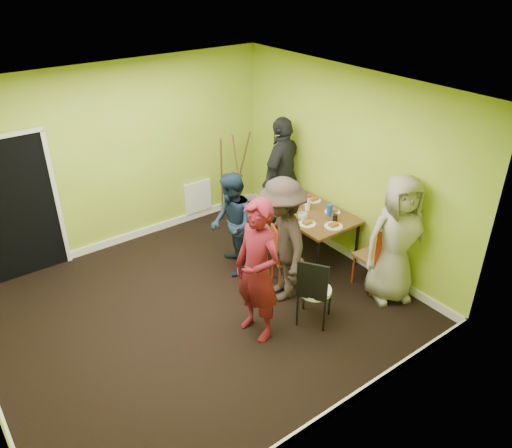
{
  "coord_description": "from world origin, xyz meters",
  "views": [
    {
      "loc": [
        -2.47,
        -4.56,
        4.14
      ],
      "look_at": [
        0.9,
        0.0,
        0.99
      ],
      "focal_mm": 35.0,
      "sensor_mm": 36.0,
      "label": 1
    }
  ],
  "objects_px": {
    "blue_bottle": "(330,210)",
    "person_front_end": "(397,240)",
    "person_back_end": "(283,175)",
    "dining_table": "(306,213)",
    "person_left_far": "(232,225)",
    "orange_bottle": "(298,205)",
    "chair_left_far": "(251,228)",
    "person_left_near": "(282,240)",
    "person_standing": "(258,271)",
    "easel": "(233,176)",
    "chair_bentwood": "(314,289)",
    "chair_back_end": "(286,196)",
    "chair_front_end": "(379,253)",
    "thermos": "(308,203)",
    "chair_left_near": "(282,253)"
  },
  "relations": [
    {
      "from": "dining_table",
      "to": "thermos",
      "type": "relative_size",
      "value": 7.2
    },
    {
      "from": "easel",
      "to": "thermos",
      "type": "xyz_separation_m",
      "value": [
        0.18,
        -1.67,
        0.11
      ]
    },
    {
      "from": "chair_left_far",
      "to": "chair_back_end",
      "type": "xyz_separation_m",
      "value": [
        1.06,
        0.49,
        0.01
      ]
    },
    {
      "from": "dining_table",
      "to": "person_front_end",
      "type": "height_order",
      "value": "person_front_end"
    },
    {
      "from": "thermos",
      "to": "blue_bottle",
      "type": "distance_m",
      "value": 0.35
    },
    {
      "from": "blue_bottle",
      "to": "person_front_end",
      "type": "bearing_deg",
      "value": -87.34
    },
    {
      "from": "chair_front_end",
      "to": "person_back_end",
      "type": "bearing_deg",
      "value": 91.49
    },
    {
      "from": "blue_bottle",
      "to": "person_left_far",
      "type": "xyz_separation_m",
      "value": [
        -1.29,
        0.61,
        -0.09
      ]
    },
    {
      "from": "chair_left_far",
      "to": "chair_bentwood",
      "type": "xyz_separation_m",
      "value": [
        -0.17,
        -1.54,
        -0.09
      ]
    },
    {
      "from": "chair_left_near",
      "to": "person_left_near",
      "type": "relative_size",
      "value": 0.52
    },
    {
      "from": "chair_bentwood",
      "to": "person_left_far",
      "type": "bearing_deg",
      "value": 150.23
    },
    {
      "from": "chair_left_near",
      "to": "chair_front_end",
      "type": "bearing_deg",
      "value": 69.63
    },
    {
      "from": "chair_left_far",
      "to": "chair_front_end",
      "type": "distance_m",
      "value": 1.82
    },
    {
      "from": "chair_left_far",
      "to": "person_front_end",
      "type": "bearing_deg",
      "value": 50.22
    },
    {
      "from": "chair_left_near",
      "to": "dining_table",
      "type": "bearing_deg",
      "value": 138.1
    },
    {
      "from": "person_left_far",
      "to": "person_back_end",
      "type": "height_order",
      "value": "person_back_end"
    },
    {
      "from": "chair_back_end",
      "to": "dining_table",
      "type": "bearing_deg",
      "value": 83.36
    },
    {
      "from": "chair_left_near",
      "to": "chair_left_far",
      "type": "bearing_deg",
      "value": -155.35
    },
    {
      "from": "person_standing",
      "to": "person_back_end",
      "type": "distance_m",
      "value": 2.64
    },
    {
      "from": "chair_bentwood",
      "to": "thermos",
      "type": "distance_m",
      "value": 1.69
    },
    {
      "from": "dining_table",
      "to": "chair_back_end",
      "type": "distance_m",
      "value": 0.77
    },
    {
      "from": "chair_front_end",
      "to": "person_left_near",
      "type": "relative_size",
      "value": 0.59
    },
    {
      "from": "dining_table",
      "to": "orange_bottle",
      "type": "distance_m",
      "value": 0.17
    },
    {
      "from": "chair_left_far",
      "to": "person_left_far",
      "type": "bearing_deg",
      "value": -79.09
    },
    {
      "from": "chair_left_far",
      "to": "person_left_near",
      "type": "distance_m",
      "value": 0.88
    },
    {
      "from": "easel",
      "to": "chair_front_end",
      "type": "bearing_deg",
      "value": -83.19
    },
    {
      "from": "dining_table",
      "to": "person_left_far",
      "type": "bearing_deg",
      "value": 165.57
    },
    {
      "from": "person_front_end",
      "to": "person_left_far",
      "type": "bearing_deg",
      "value": 150.59
    },
    {
      "from": "chair_back_end",
      "to": "person_back_end",
      "type": "relative_size",
      "value": 0.46
    },
    {
      "from": "thermos",
      "to": "orange_bottle",
      "type": "relative_size",
      "value": 2.7
    },
    {
      "from": "blue_bottle",
      "to": "person_back_end",
      "type": "height_order",
      "value": "person_back_end"
    },
    {
      "from": "dining_table",
      "to": "person_standing",
      "type": "height_order",
      "value": "person_standing"
    },
    {
      "from": "blue_bottle",
      "to": "person_back_end",
      "type": "distance_m",
      "value": 1.17
    },
    {
      "from": "chair_bentwood",
      "to": "thermos",
      "type": "xyz_separation_m",
      "value": [
        1.03,
        1.3,
        0.32
      ]
    },
    {
      "from": "easel",
      "to": "chair_bentwood",
      "type": "bearing_deg",
      "value": -105.94
    },
    {
      "from": "dining_table",
      "to": "person_left_far",
      "type": "height_order",
      "value": "person_left_far"
    },
    {
      "from": "blue_bottle",
      "to": "person_standing",
      "type": "relative_size",
      "value": 0.1
    },
    {
      "from": "chair_bentwood",
      "to": "person_standing",
      "type": "xyz_separation_m",
      "value": [
        -0.65,
        0.27,
        0.37
      ]
    },
    {
      "from": "dining_table",
      "to": "person_left_near",
      "type": "distance_m",
      "value": 1.13
    },
    {
      "from": "chair_left_far",
      "to": "person_left_far",
      "type": "xyz_separation_m",
      "value": [
        -0.29,
        0.04,
        0.14
      ]
    },
    {
      "from": "chair_front_end",
      "to": "chair_left_far",
      "type": "bearing_deg",
      "value": 126.8
    },
    {
      "from": "easel",
      "to": "person_front_end",
      "type": "relative_size",
      "value": 0.85
    },
    {
      "from": "dining_table",
      "to": "blue_bottle",
      "type": "relative_size",
      "value": 8.43
    },
    {
      "from": "easel",
      "to": "chair_left_far",
      "type": "bearing_deg",
      "value": -115.31
    },
    {
      "from": "easel",
      "to": "person_standing",
      "type": "bearing_deg",
      "value": -118.98
    },
    {
      "from": "chair_front_end",
      "to": "orange_bottle",
      "type": "xyz_separation_m",
      "value": [
        -0.23,
        1.4,
        0.22
      ]
    },
    {
      "from": "person_standing",
      "to": "person_back_end",
      "type": "height_order",
      "value": "person_back_end"
    },
    {
      "from": "chair_left_far",
      "to": "thermos",
      "type": "distance_m",
      "value": 0.93
    },
    {
      "from": "chair_bentwood",
      "to": "easel",
      "type": "height_order",
      "value": "easel"
    },
    {
      "from": "person_left_near",
      "to": "dining_table",
      "type": "bearing_deg",
      "value": 140.95
    }
  ]
}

